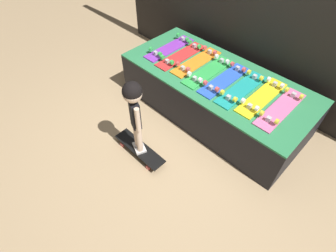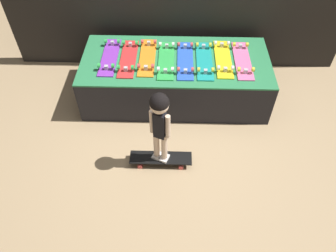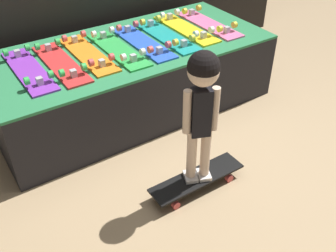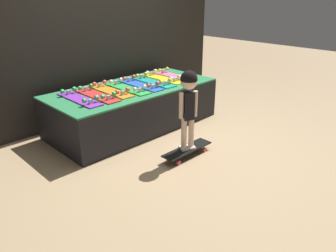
{
  "view_description": "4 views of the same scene",
  "coord_description": "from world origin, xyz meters",
  "px_view_note": "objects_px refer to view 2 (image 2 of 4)",
  "views": [
    {
      "loc": [
        1.32,
        -1.44,
        2.35
      ],
      "look_at": [
        0.03,
        -0.14,
        0.36
      ],
      "focal_mm": 28.0,
      "sensor_mm": 36.0,
      "label": 1
    },
    {
      "loc": [
        -0.0,
        -2.52,
        2.88
      ],
      "look_at": [
        -0.07,
        -0.17,
        0.31
      ],
      "focal_mm": 35.0,
      "sensor_mm": 36.0,
      "label": 2
    },
    {
      "loc": [
        -1.32,
        -1.86,
        1.86
      ],
      "look_at": [
        -0.13,
        -0.07,
        0.29
      ],
      "focal_mm": 42.0,
      "sensor_mm": 36.0,
      "label": 3
    },
    {
      "loc": [
        -2.6,
        -2.6,
        1.75
      ],
      "look_at": [
        -0.16,
        -0.14,
        0.29
      ],
      "focal_mm": 35.0,
      "sensor_mm": 36.0,
      "label": 4
    }
  ],
  "objects_px": {
    "skateboard_teal_on_rack": "(204,60)",
    "skateboard_on_floor": "(161,158)",
    "skateboard_green_on_rack": "(166,60)",
    "skateboard_red_on_rack": "(128,58)",
    "skateboard_orange_on_rack": "(148,57)",
    "skateboard_yellow_on_rack": "(223,58)",
    "child": "(160,117)",
    "skateboard_pink_on_rack": "(243,60)",
    "skateboard_blue_on_rack": "(185,60)",
    "skateboard_purple_on_rack": "(110,56)"
  },
  "relations": [
    {
      "from": "skateboard_teal_on_rack",
      "to": "skateboard_pink_on_rack",
      "type": "relative_size",
      "value": 1.0
    },
    {
      "from": "skateboard_orange_on_rack",
      "to": "skateboard_yellow_on_rack",
      "type": "relative_size",
      "value": 1.0
    },
    {
      "from": "skateboard_orange_on_rack",
      "to": "skateboard_pink_on_rack",
      "type": "height_order",
      "value": "same"
    },
    {
      "from": "skateboard_on_floor",
      "to": "child",
      "type": "xyz_separation_m",
      "value": [
        -0.0,
        0.0,
        0.64
      ]
    },
    {
      "from": "skateboard_blue_on_rack",
      "to": "child",
      "type": "relative_size",
      "value": 0.83
    },
    {
      "from": "skateboard_green_on_rack",
      "to": "skateboard_on_floor",
      "type": "distance_m",
      "value": 1.18
    },
    {
      "from": "skateboard_yellow_on_rack",
      "to": "skateboard_purple_on_rack",
      "type": "bearing_deg",
      "value": -179.98
    },
    {
      "from": "skateboard_yellow_on_rack",
      "to": "skateboard_on_floor",
      "type": "xyz_separation_m",
      "value": [
        -0.7,
        -1.12,
        -0.5
      ]
    },
    {
      "from": "skateboard_orange_on_rack",
      "to": "skateboard_green_on_rack",
      "type": "height_order",
      "value": "same"
    },
    {
      "from": "skateboard_purple_on_rack",
      "to": "skateboard_yellow_on_rack",
      "type": "xyz_separation_m",
      "value": [
        1.35,
        0.0,
        0.0
      ]
    },
    {
      "from": "skateboard_blue_on_rack",
      "to": "skateboard_pink_on_rack",
      "type": "distance_m",
      "value": 0.67
    },
    {
      "from": "skateboard_orange_on_rack",
      "to": "skateboard_yellow_on_rack",
      "type": "xyz_separation_m",
      "value": [
        0.9,
        -0.01,
        0.0
      ]
    },
    {
      "from": "skateboard_red_on_rack",
      "to": "skateboard_on_floor",
      "type": "height_order",
      "value": "skateboard_red_on_rack"
    },
    {
      "from": "skateboard_purple_on_rack",
      "to": "skateboard_green_on_rack",
      "type": "bearing_deg",
      "value": -3.76
    },
    {
      "from": "skateboard_red_on_rack",
      "to": "child",
      "type": "relative_size",
      "value": 0.83
    },
    {
      "from": "skateboard_yellow_on_rack",
      "to": "child",
      "type": "relative_size",
      "value": 0.83
    },
    {
      "from": "skateboard_purple_on_rack",
      "to": "skateboard_orange_on_rack",
      "type": "distance_m",
      "value": 0.45
    },
    {
      "from": "skateboard_purple_on_rack",
      "to": "skateboard_teal_on_rack",
      "type": "bearing_deg",
      "value": -2.06
    },
    {
      "from": "skateboard_orange_on_rack",
      "to": "skateboard_yellow_on_rack",
      "type": "bearing_deg",
      "value": -0.45
    },
    {
      "from": "skateboard_pink_on_rack",
      "to": "skateboard_purple_on_rack",
      "type": "bearing_deg",
      "value": 179.17
    },
    {
      "from": "skateboard_yellow_on_rack",
      "to": "child",
      "type": "distance_m",
      "value": 1.33
    },
    {
      "from": "skateboard_red_on_rack",
      "to": "skateboard_green_on_rack",
      "type": "distance_m",
      "value": 0.45
    },
    {
      "from": "skateboard_purple_on_rack",
      "to": "child",
      "type": "bearing_deg",
      "value": -59.91
    },
    {
      "from": "skateboard_on_floor",
      "to": "skateboard_green_on_rack",
      "type": "bearing_deg",
      "value": 88.68
    },
    {
      "from": "skateboard_red_on_rack",
      "to": "skateboard_pink_on_rack",
      "type": "distance_m",
      "value": 1.35
    },
    {
      "from": "skateboard_teal_on_rack",
      "to": "skateboard_on_floor",
      "type": "relative_size",
      "value": 1.13
    },
    {
      "from": "skateboard_yellow_on_rack",
      "to": "skateboard_on_floor",
      "type": "bearing_deg",
      "value": -121.95
    },
    {
      "from": "skateboard_purple_on_rack",
      "to": "skateboard_pink_on_rack",
      "type": "height_order",
      "value": "same"
    },
    {
      "from": "child",
      "to": "skateboard_orange_on_rack",
      "type": "bearing_deg",
      "value": 122.09
    },
    {
      "from": "skateboard_orange_on_rack",
      "to": "skateboard_green_on_rack",
      "type": "distance_m",
      "value": 0.23
    },
    {
      "from": "skateboard_pink_on_rack",
      "to": "child",
      "type": "distance_m",
      "value": 1.44
    },
    {
      "from": "skateboard_red_on_rack",
      "to": "child",
      "type": "height_order",
      "value": "child"
    },
    {
      "from": "skateboard_teal_on_rack",
      "to": "skateboard_yellow_on_rack",
      "type": "relative_size",
      "value": 1.0
    },
    {
      "from": "skateboard_teal_on_rack",
      "to": "child",
      "type": "bearing_deg",
      "value": -113.71
    },
    {
      "from": "skateboard_orange_on_rack",
      "to": "child",
      "type": "distance_m",
      "value": 1.15
    },
    {
      "from": "skateboard_green_on_rack",
      "to": "skateboard_yellow_on_rack",
      "type": "distance_m",
      "value": 0.67
    },
    {
      "from": "skateboard_red_on_rack",
      "to": "skateboard_pink_on_rack",
      "type": "xyz_separation_m",
      "value": [
        1.35,
        0.0,
        0.0
      ]
    },
    {
      "from": "skateboard_pink_on_rack",
      "to": "skateboard_on_floor",
      "type": "relative_size",
      "value": 1.13
    },
    {
      "from": "skateboard_teal_on_rack",
      "to": "skateboard_pink_on_rack",
      "type": "xyz_separation_m",
      "value": [
        0.45,
        0.02,
        0.0
      ]
    },
    {
      "from": "skateboard_teal_on_rack",
      "to": "skateboard_green_on_rack",
      "type": "bearing_deg",
      "value": -179.51
    },
    {
      "from": "skateboard_orange_on_rack",
      "to": "skateboard_pink_on_rack",
      "type": "distance_m",
      "value": 1.12
    },
    {
      "from": "skateboard_red_on_rack",
      "to": "skateboard_teal_on_rack",
      "type": "bearing_deg",
      "value": -1.11
    },
    {
      "from": "skateboard_on_floor",
      "to": "child",
      "type": "distance_m",
      "value": 0.64
    },
    {
      "from": "skateboard_on_floor",
      "to": "skateboard_pink_on_rack",
      "type": "bearing_deg",
      "value": 49.92
    },
    {
      "from": "skateboard_green_on_rack",
      "to": "skateboard_teal_on_rack",
      "type": "distance_m",
      "value": 0.45
    },
    {
      "from": "skateboard_yellow_on_rack",
      "to": "child",
      "type": "bearing_deg",
      "value": -121.95
    },
    {
      "from": "skateboard_green_on_rack",
      "to": "skateboard_red_on_rack",
      "type": "bearing_deg",
      "value": 177.28
    },
    {
      "from": "skateboard_red_on_rack",
      "to": "skateboard_on_floor",
      "type": "xyz_separation_m",
      "value": [
        0.42,
        -1.1,
        -0.5
      ]
    },
    {
      "from": "skateboard_orange_on_rack",
      "to": "skateboard_yellow_on_rack",
      "type": "height_order",
      "value": "same"
    },
    {
      "from": "skateboard_blue_on_rack",
      "to": "child",
      "type": "xyz_separation_m",
      "value": [
        -0.25,
        -1.08,
        0.14
      ]
    }
  ]
}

